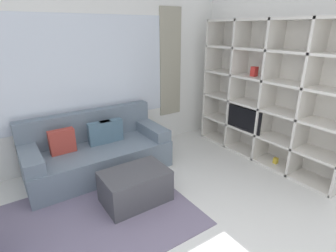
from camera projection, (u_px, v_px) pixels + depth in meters
wall_back at (85, 77)px, 4.00m from camera, size 6.24×0.11×2.70m
wall_right at (274, 75)px, 4.17m from camera, size 0.07×4.18×2.70m
area_rug at (67, 229)px, 2.84m from camera, size 2.83×1.72×0.01m
shelving_unit at (269, 94)px, 4.08m from camera, size 0.42×2.51×2.19m
couch_main at (97, 152)px, 3.94m from camera, size 2.04×0.92×0.87m
ottoman at (135, 186)px, 3.25m from camera, size 0.80×0.53×0.42m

